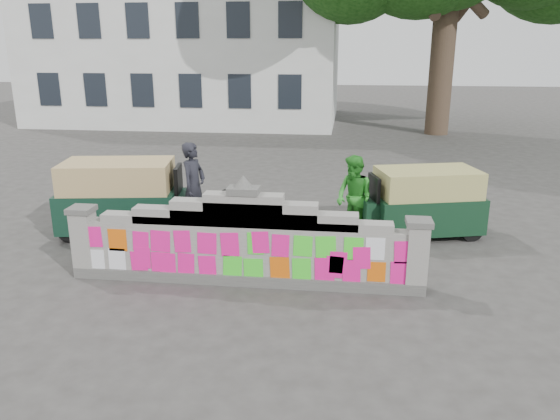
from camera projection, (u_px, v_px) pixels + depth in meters
The scene contains 8 objects.
ground at pixel (245, 282), 9.97m from camera, with size 100.00×100.00×0.00m, color #383533.
parapet_wall at pixel (245, 244), 9.74m from camera, with size 6.48×0.44×2.01m.
building at pixel (193, 46), 30.47m from camera, with size 16.00×10.00×8.90m.
cyclist_bike at pixel (195, 214), 12.03m from camera, with size 0.75×2.15×1.13m, color black.
cyclist_rider at pixel (194, 197), 11.92m from camera, with size 0.70×0.46×1.92m, color black.
pedestrian at pixel (354, 198), 11.97m from camera, with size 0.91×0.71×1.87m, color green.
rickshaw_left at pixel (123, 197), 12.32m from camera, with size 3.10×1.79×1.67m.
rickshaw_right at pixel (423, 202), 12.21m from camera, with size 2.84×1.84×1.52m.
Camera 1 is at (1.75, -8.99, 4.18)m, focal length 35.00 mm.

